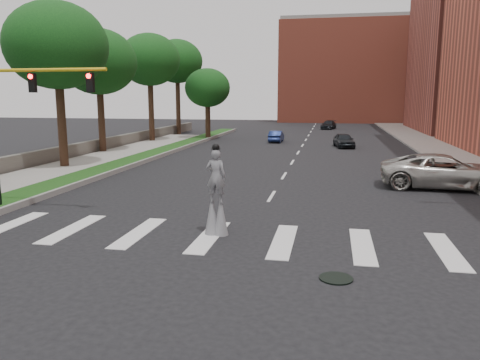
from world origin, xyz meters
TOP-DOWN VIEW (x-y plane):
  - ground_plane at (0.00, 0.00)m, footprint 160.00×160.00m
  - grass_median at (-11.50, 20.00)m, footprint 2.00×60.00m
  - median_curb at (-10.45, 20.00)m, footprint 0.20×60.00m
  - sidewalk_left at (-14.50, 10.00)m, footprint 4.00×60.00m
  - sidewalk_right at (12.50, 25.00)m, footprint 5.00×90.00m
  - stone_wall at (-17.00, 22.00)m, footprint 0.50×56.00m
  - manhole at (3.00, -2.00)m, footprint 0.90×0.90m
  - building_backdrop at (6.00, 78.00)m, footprint 26.00×14.00m
  - traffic_signal at (-9.78, 3.00)m, footprint 5.30×0.23m
  - stilt_performer at (-1.10, 1.33)m, footprint 0.84×0.53m
  - suv_crossing at (8.64, 11.73)m, footprint 6.65×3.43m
  - car_near at (3.93, 31.02)m, footprint 2.22×4.13m
  - car_mid at (-2.94, 35.01)m, footprint 1.32×3.62m
  - car_far at (2.30, 55.83)m, footprint 2.50×4.47m
  - tree_2 at (-14.80, 14.21)m, footprint 6.56×6.56m
  - tree_3 at (-16.30, 22.57)m, footprint 6.32×6.32m
  - tree_4 at (-15.75, 32.40)m, footprint 6.22×6.22m
  - tree_5 at (-16.29, 42.81)m, footprint 6.28×6.28m
  - tree_6 at (-10.77, 36.50)m, footprint 4.96×4.96m

SIDE VIEW (x-z plane):
  - ground_plane at x=0.00m, z-range 0.00..0.00m
  - manhole at x=3.00m, z-range 0.00..0.04m
  - sidewalk_left at x=-14.50m, z-range 0.00..0.18m
  - sidewalk_right at x=12.50m, z-range 0.00..0.18m
  - grass_median at x=-11.50m, z-range 0.00..0.25m
  - median_curb at x=-10.45m, z-range 0.00..0.28m
  - stone_wall at x=-17.00m, z-range 0.00..1.10m
  - car_mid at x=-2.94m, z-range 0.00..1.19m
  - car_far at x=2.30m, z-range 0.00..1.22m
  - car_near at x=3.93m, z-range 0.00..1.33m
  - suv_crossing at x=8.64m, z-range 0.00..1.79m
  - stilt_performer at x=-1.10m, z-range -0.28..2.92m
  - traffic_signal at x=-9.78m, z-range 1.05..7.25m
  - tree_6 at x=-10.77m, z-range 1.73..9.51m
  - tree_3 at x=-16.30m, z-range 2.40..12.65m
  - tree_2 at x=-14.80m, z-range 2.56..13.34m
  - tree_4 at x=-15.75m, z-range 2.84..13.92m
  - tree_5 at x=-16.29m, z-range 3.11..14.79m
  - building_backdrop at x=6.00m, z-range 0.00..18.00m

